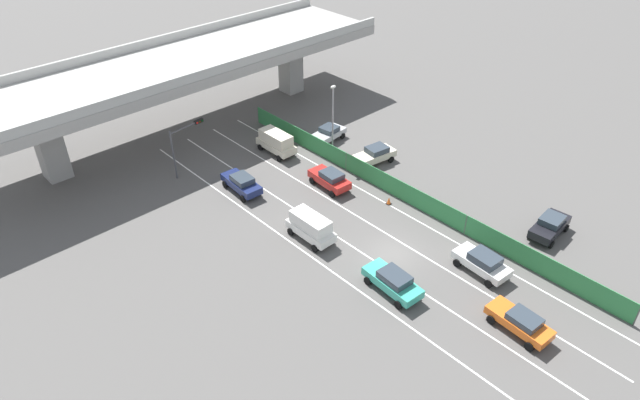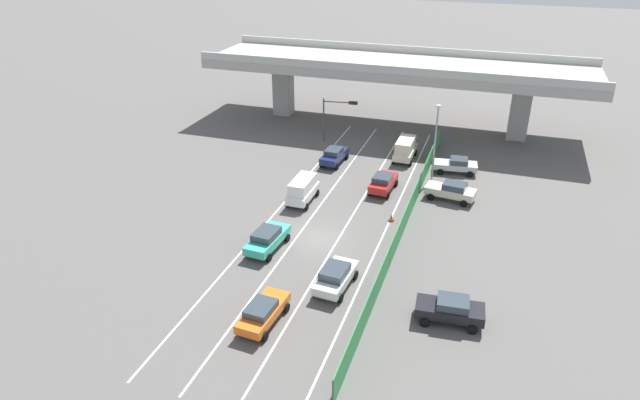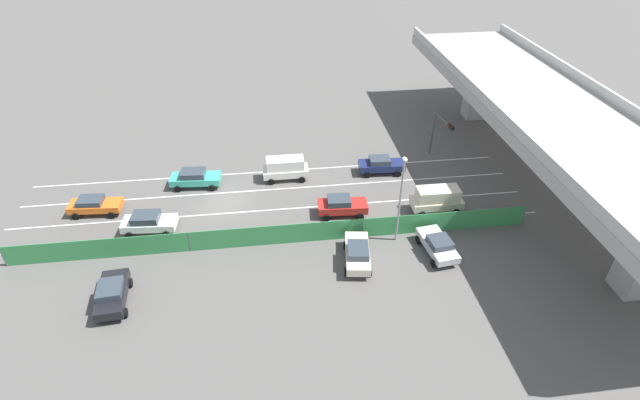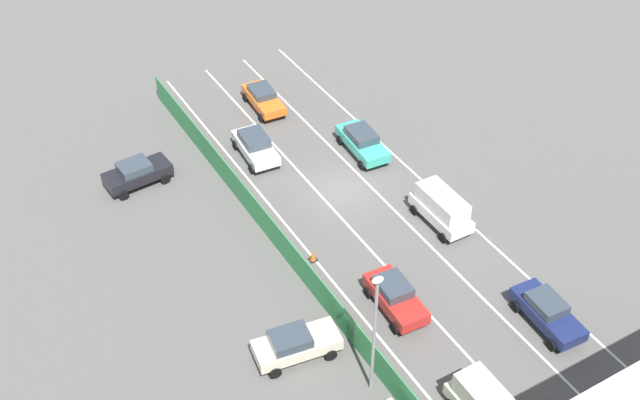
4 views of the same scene
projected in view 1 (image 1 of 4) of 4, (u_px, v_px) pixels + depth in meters
ground_plane at (392, 254)px, 44.40m from camera, size 300.00×300.00×0.00m
lane_line_left_edge at (307, 254)px, 44.39m from camera, size 0.14×45.00×0.01m
lane_line_mid_left at (337, 236)px, 46.20m from camera, size 0.14×45.00×0.01m
lane_line_mid_right at (364, 220)px, 48.02m from camera, size 0.14×45.00×0.01m
lane_line_right_edge at (390, 205)px, 49.83m from camera, size 0.14×45.00×0.01m
elevated_overpass at (182, 68)px, 57.97m from camera, size 45.26×11.69×8.58m
green_fence at (401, 190)px, 50.11m from camera, size 0.10×41.10×1.85m
car_van_white at (311, 226)px, 45.29m from camera, size 1.99×4.30×2.22m
car_taxi_orange at (520, 321)px, 37.39m from camera, size 2.19×4.51×1.54m
car_van_cream at (276, 141)px, 56.73m from camera, size 2.03×4.43×2.25m
car_taxi_teal at (393, 281)px, 40.50m from camera, size 2.29×4.73×1.67m
car_sedan_red at (330, 179)px, 51.66m from camera, size 2.20×4.33×1.71m
car_sedan_navy at (242, 183)px, 51.12m from camera, size 2.14×4.51×1.66m
car_sedan_white at (482, 262)px, 42.18m from camera, size 2.32×4.45×1.69m
parked_sedan_dark at (550, 225)px, 45.89m from camera, size 4.36×2.31×1.70m
parked_sedan_cream at (375, 155)px, 55.26m from camera, size 4.60×2.48×1.68m
parked_wagon_silver at (328, 133)px, 58.98m from camera, size 4.40×2.46×1.54m
traffic_light at (184, 139)px, 52.36m from camera, size 3.87×0.69×4.95m
street_lamp at (333, 115)px, 54.08m from camera, size 0.60×0.36×7.63m
traffic_cone at (389, 201)px, 49.82m from camera, size 0.47×0.47×0.71m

